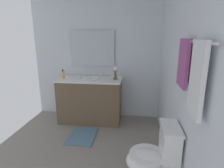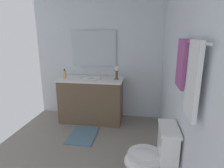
# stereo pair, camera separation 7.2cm
# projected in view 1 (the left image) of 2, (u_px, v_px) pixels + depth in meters

# --- Properties ---
(floor) EXTENTS (2.81, 2.55, 0.02)m
(floor) POSITION_uv_depth(u_px,v_px,m) (79.00, 154.00, 2.67)
(floor) COLOR gray
(floor) RESTS_ON ground
(wall_back) EXTENTS (2.81, 0.04, 2.45)m
(wall_back) POSITION_uv_depth(u_px,v_px,m) (178.00, 71.00, 2.20)
(wall_back) COLOR silver
(wall_back) RESTS_ON ground
(wall_left) EXTENTS (0.04, 2.55, 2.45)m
(wall_left) POSITION_uv_depth(u_px,v_px,m) (97.00, 57.00, 3.70)
(wall_left) COLOR silver
(wall_left) RESTS_ON ground
(vanity_cabinet) EXTENTS (0.58, 1.21, 0.85)m
(vanity_cabinet) POSITION_uv_depth(u_px,v_px,m) (90.00, 100.00, 3.60)
(vanity_cabinet) COLOR brown
(vanity_cabinet) RESTS_ON ground
(sink_basin) EXTENTS (0.40, 0.40, 0.24)m
(sink_basin) POSITION_uv_depth(u_px,v_px,m) (90.00, 81.00, 3.50)
(sink_basin) COLOR white
(sink_basin) RESTS_ON vanity_cabinet
(mirror) EXTENTS (0.02, 0.88, 0.68)m
(mirror) POSITION_uv_depth(u_px,v_px,m) (92.00, 48.00, 3.63)
(mirror) COLOR silver
(candle_holder_tall) EXTENTS (0.09, 0.09, 0.24)m
(candle_holder_tall) POSITION_uv_depth(u_px,v_px,m) (115.00, 73.00, 3.42)
(candle_holder_tall) COLOR brown
(candle_holder_tall) RESTS_ON vanity_cabinet
(soap_bottle) EXTENTS (0.06, 0.06, 0.18)m
(soap_bottle) POSITION_uv_depth(u_px,v_px,m) (63.00, 75.00, 3.50)
(soap_bottle) COLOR #E5B259
(soap_bottle) RESTS_ON vanity_cabinet
(toilet) EXTENTS (0.39, 0.54, 0.75)m
(toilet) POSITION_uv_depth(u_px,v_px,m) (154.00, 158.00, 1.99)
(toilet) COLOR white
(toilet) RESTS_ON ground
(towel_bar) EXTENTS (0.83, 0.02, 0.02)m
(towel_bar) POSITION_uv_depth(u_px,v_px,m) (195.00, 42.00, 1.43)
(towel_bar) COLOR silver
(towel_near_vanity) EXTENTS (0.28, 0.03, 0.44)m
(towel_near_vanity) POSITION_uv_depth(u_px,v_px,m) (183.00, 63.00, 1.68)
(towel_near_vanity) COLOR #A54C8C
(towel_near_vanity) RESTS_ON towel_bar
(towel_center) EXTENTS (0.26, 0.03, 0.54)m
(towel_center) POSITION_uv_depth(u_px,v_px,m) (197.00, 80.00, 1.29)
(towel_center) COLOR white
(towel_center) RESTS_ON towel_bar
(bath_mat) EXTENTS (0.60, 0.44, 0.02)m
(bath_mat) POSITION_uv_depth(u_px,v_px,m) (82.00, 136.00, 3.11)
(bath_mat) COLOR slate
(bath_mat) RESTS_ON ground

